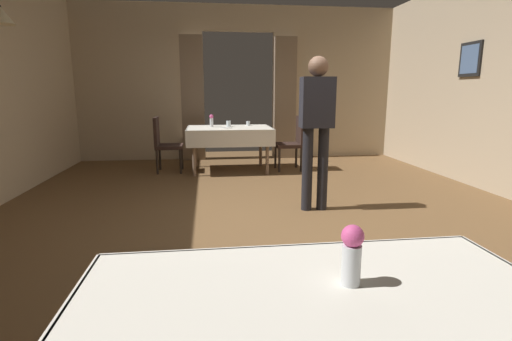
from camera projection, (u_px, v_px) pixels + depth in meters
ground at (273, 226)px, 3.90m from camera, size 10.08×10.08×0.00m
wall_back at (239, 83)px, 7.66m from camera, size 6.40×0.27×3.00m
dining_table_mid at (229, 133)px, 6.52m from camera, size 1.43×1.03×0.75m
chair_mid_left at (164, 142)px, 6.43m from camera, size 0.44×0.44×0.93m
chair_mid_right at (293, 140)px, 6.62m from camera, size 0.44×0.44×0.93m
flower_vase_near at (352, 253)px, 1.17m from camera, size 0.07×0.07×0.19m
flower_vase_mid at (211, 120)px, 6.53m from camera, size 0.07×0.07×0.21m
glass_mid_b at (229, 124)px, 6.63m from camera, size 0.08×0.08×0.10m
glass_mid_c at (248, 123)px, 6.81m from camera, size 0.07×0.07×0.08m
plate_mid_d at (226, 128)px, 6.36m from camera, size 0.20×0.20×0.01m
person_waiter_by_doorway at (317, 121)px, 4.24m from camera, size 0.37×0.23×1.72m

